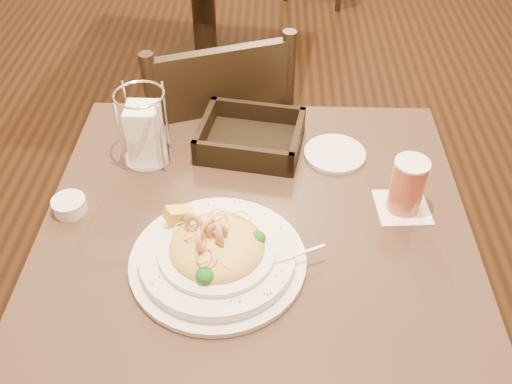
{
  "coord_description": "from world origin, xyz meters",
  "views": [
    {
      "loc": [
        0.03,
        -0.83,
        1.59
      ],
      "look_at": [
        0.0,
        0.02,
        0.81
      ],
      "focal_mm": 40.0,
      "sensor_mm": 36.0,
      "label": 1
    }
  ],
  "objects_px": {
    "dining_chair_near": "(215,151)",
    "pasta_bowl": "(217,252)",
    "butter_ramekin": "(69,205)",
    "main_table": "(256,294)",
    "bread_basket": "(251,139)",
    "drink_glass": "(407,186)",
    "napkin_caddy": "(145,132)",
    "side_plate": "(335,154)"
  },
  "relations": [
    {
      "from": "napkin_caddy",
      "to": "bread_basket",
      "type": "bearing_deg",
      "value": 12.21
    },
    {
      "from": "main_table",
      "to": "side_plate",
      "type": "distance_m",
      "value": 0.39
    },
    {
      "from": "main_table",
      "to": "napkin_caddy",
      "type": "relative_size",
      "value": 4.9
    },
    {
      "from": "drink_glass",
      "to": "bread_basket",
      "type": "bearing_deg",
      "value": 148.68
    },
    {
      "from": "pasta_bowl",
      "to": "dining_chair_near",
      "type": "bearing_deg",
      "value": 96.34
    },
    {
      "from": "drink_glass",
      "to": "bread_basket",
      "type": "xyz_separation_m",
      "value": [
        -0.34,
        0.2,
        -0.04
      ]
    },
    {
      "from": "dining_chair_near",
      "to": "pasta_bowl",
      "type": "bearing_deg",
      "value": 76.53
    },
    {
      "from": "dining_chair_near",
      "to": "side_plate",
      "type": "relative_size",
      "value": 6.3
    },
    {
      "from": "pasta_bowl",
      "to": "drink_glass",
      "type": "bearing_deg",
      "value": 23.44
    },
    {
      "from": "dining_chair_near",
      "to": "pasta_bowl",
      "type": "relative_size",
      "value": 2.44
    },
    {
      "from": "bread_basket",
      "to": "napkin_caddy",
      "type": "bearing_deg",
      "value": -167.79
    },
    {
      "from": "main_table",
      "to": "butter_ramekin",
      "type": "distance_m",
      "value": 0.47
    },
    {
      "from": "main_table",
      "to": "bread_basket",
      "type": "distance_m",
      "value": 0.37
    },
    {
      "from": "pasta_bowl",
      "to": "butter_ramekin",
      "type": "relative_size",
      "value": 5.3
    },
    {
      "from": "bread_basket",
      "to": "napkin_caddy",
      "type": "distance_m",
      "value": 0.25
    },
    {
      "from": "dining_chair_near",
      "to": "napkin_caddy",
      "type": "height_order",
      "value": "dining_chair_near"
    },
    {
      "from": "pasta_bowl",
      "to": "butter_ramekin",
      "type": "height_order",
      "value": "pasta_bowl"
    },
    {
      "from": "pasta_bowl",
      "to": "main_table",
      "type": "bearing_deg",
      "value": 54.67
    },
    {
      "from": "napkin_caddy",
      "to": "dining_chair_near",
      "type": "bearing_deg",
      "value": 69.97
    },
    {
      "from": "pasta_bowl",
      "to": "bread_basket",
      "type": "relative_size",
      "value": 1.42
    },
    {
      "from": "dining_chair_near",
      "to": "drink_glass",
      "type": "relative_size",
      "value": 7.29
    },
    {
      "from": "drink_glass",
      "to": "bread_basket",
      "type": "relative_size",
      "value": 0.47
    },
    {
      "from": "side_plate",
      "to": "drink_glass",
      "type": "bearing_deg",
      "value": -53.07
    },
    {
      "from": "main_table",
      "to": "napkin_caddy",
      "type": "distance_m",
      "value": 0.46
    },
    {
      "from": "bread_basket",
      "to": "butter_ramekin",
      "type": "height_order",
      "value": "bread_basket"
    },
    {
      "from": "pasta_bowl",
      "to": "butter_ramekin",
      "type": "bearing_deg",
      "value": 157.37
    },
    {
      "from": "pasta_bowl",
      "to": "side_plate",
      "type": "height_order",
      "value": "pasta_bowl"
    },
    {
      "from": "main_table",
      "to": "dining_chair_near",
      "type": "bearing_deg",
      "value": 104.76
    },
    {
      "from": "napkin_caddy",
      "to": "side_plate",
      "type": "xyz_separation_m",
      "value": [
        0.44,
        0.02,
        -0.07
      ]
    },
    {
      "from": "butter_ramekin",
      "to": "napkin_caddy",
      "type": "bearing_deg",
      "value": 53.03
    },
    {
      "from": "dining_chair_near",
      "to": "bread_basket",
      "type": "distance_m",
      "value": 0.39
    },
    {
      "from": "bread_basket",
      "to": "napkin_caddy",
      "type": "height_order",
      "value": "napkin_caddy"
    },
    {
      "from": "side_plate",
      "to": "butter_ramekin",
      "type": "xyz_separation_m",
      "value": [
        -0.58,
        -0.21,
        0.01
      ]
    },
    {
      "from": "side_plate",
      "to": "butter_ramekin",
      "type": "bearing_deg",
      "value": -160.32
    },
    {
      "from": "main_table",
      "to": "butter_ramekin",
      "type": "relative_size",
      "value": 12.5
    },
    {
      "from": "butter_ramekin",
      "to": "bread_basket",
      "type": "bearing_deg",
      "value": 31.88
    },
    {
      "from": "main_table",
      "to": "pasta_bowl",
      "type": "relative_size",
      "value": 2.36
    },
    {
      "from": "bread_basket",
      "to": "butter_ramekin",
      "type": "xyz_separation_m",
      "value": [
        -0.38,
        -0.24,
        -0.01
      ]
    },
    {
      "from": "side_plate",
      "to": "bread_basket",
      "type": "bearing_deg",
      "value": 172.3
    },
    {
      "from": "dining_chair_near",
      "to": "bread_basket",
      "type": "height_order",
      "value": "dining_chair_near"
    },
    {
      "from": "pasta_bowl",
      "to": "bread_basket",
      "type": "height_order",
      "value": "pasta_bowl"
    },
    {
      "from": "dining_chair_near",
      "to": "side_plate",
      "type": "distance_m",
      "value": 0.5
    }
  ]
}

